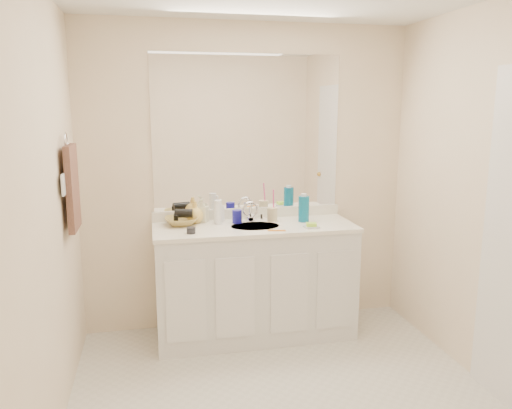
{
  "coord_description": "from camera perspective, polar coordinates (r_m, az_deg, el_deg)",
  "views": [
    {
      "loc": [
        -0.75,
        -2.57,
        1.76
      ],
      "look_at": [
        0.0,
        0.97,
        1.05
      ],
      "focal_mm": 35.0,
      "sensor_mm": 36.0,
      "label": 1
    }
  ],
  "objects": [
    {
      "name": "floor",
      "position": [
        3.2,
        3.93,
        -22.28
      ],
      "size": [
        2.6,
        2.6,
        0.0
      ],
      "primitive_type": "cube",
      "color": "silver",
      "rests_on": "ground"
    },
    {
      "name": "wall_back",
      "position": [
        3.98,
        -0.98,
        3.0
      ],
      "size": [
        2.6,
        0.02,
        2.4
      ],
      "primitive_type": "cube",
      "color": "#FBE5C4",
      "rests_on": "floor"
    },
    {
      "name": "wall_front",
      "position": [
        1.58,
        17.78,
        -10.32
      ],
      "size": [
        2.6,
        0.02,
        2.4
      ],
      "primitive_type": "cube",
      "color": "#FBE5C4",
      "rests_on": "floor"
    },
    {
      "name": "wall_left",
      "position": [
        2.68,
        -23.48,
        -1.9
      ],
      "size": [
        0.02,
        2.6,
        2.4
      ],
      "primitive_type": "cube",
      "color": "#FBE5C4",
      "rests_on": "floor"
    },
    {
      "name": "wall_right",
      "position": [
        3.33,
        26.25,
        0.26
      ],
      "size": [
        0.02,
        2.6,
        2.4
      ],
      "primitive_type": "cube",
      "color": "#FBE5C4",
      "rests_on": "floor"
    },
    {
      "name": "vanity_cabinet",
      "position": [
        3.91,
        -0.15,
        -8.89
      ],
      "size": [
        1.5,
        0.55,
        0.85
      ],
      "primitive_type": "cube",
      "color": "white",
      "rests_on": "floor"
    },
    {
      "name": "countertop",
      "position": [
        3.78,
        -0.16,
        -2.61
      ],
      "size": [
        1.52,
        0.57,
        0.03
      ],
      "primitive_type": "cube",
      "color": "white",
      "rests_on": "vanity_cabinet"
    },
    {
      "name": "backsplash",
      "position": [
        4.01,
        -0.92,
        -0.99
      ],
      "size": [
        1.52,
        0.03,
        0.08
      ],
      "primitive_type": "cube",
      "color": "white",
      "rests_on": "countertop"
    },
    {
      "name": "sink_basin",
      "position": [
        3.76,
        -0.1,
        -2.64
      ],
      "size": [
        0.37,
        0.37,
        0.02
      ],
      "primitive_type": "cylinder",
      "color": "#B8AEA1",
      "rests_on": "countertop"
    },
    {
      "name": "faucet",
      "position": [
        3.91,
        -0.64,
        -1.07
      ],
      "size": [
        0.02,
        0.02,
        0.11
      ],
      "primitive_type": "cylinder",
      "color": "silver",
      "rests_on": "countertop"
    },
    {
      "name": "mirror",
      "position": [
        3.94,
        -0.98,
        8.18
      ],
      "size": [
        1.48,
        0.01,
        1.2
      ],
      "primitive_type": "cube",
      "color": "white",
      "rests_on": "wall_back"
    },
    {
      "name": "blue_mug",
      "position": [
        3.84,
        -2.18,
        -1.39
      ],
      "size": [
        0.1,
        0.1,
        0.1
      ],
      "primitive_type": "cylinder",
      "rotation": [
        0.0,
        0.0,
        0.38
      ],
      "color": "#16148D",
      "rests_on": "countertop"
    },
    {
      "name": "tan_cup",
      "position": [
        3.9,
        1.87,
        -1.14
      ],
      "size": [
        0.1,
        0.1,
        0.11
      ],
      "primitive_type": "cylinder",
      "rotation": [
        0.0,
        0.0,
        -0.4
      ],
      "color": "beige",
      "rests_on": "countertop"
    },
    {
      "name": "toothbrush",
      "position": [
        3.88,
        2.02,
        0.25
      ],
      "size": [
        0.03,
        0.04,
        0.21
      ],
      "primitive_type": "cylinder",
      "rotation": [
        0.14,
        0.0,
        -0.42
      ],
      "color": "#F74190",
      "rests_on": "tan_cup"
    },
    {
      "name": "mouthwash_bottle",
      "position": [
        3.89,
        5.48,
        -0.51
      ],
      "size": [
        0.09,
        0.09,
        0.2
      ],
      "primitive_type": "cylinder",
      "rotation": [
        0.0,
        0.0,
        0.13
      ],
      "color": "#0B668D",
      "rests_on": "countertop"
    },
    {
      "name": "soap_dish",
      "position": [
        3.72,
        6.33,
        -2.57
      ],
      "size": [
        0.12,
        0.1,
        0.01
      ],
      "primitive_type": "cube",
      "rotation": [
        0.0,
        0.0,
        0.15
      ],
      "color": "silver",
      "rests_on": "countertop"
    },
    {
      "name": "green_soap",
      "position": [
        3.71,
        6.34,
        -2.3
      ],
      "size": [
        0.09,
        0.07,
        0.03
      ],
      "primitive_type": "cube",
      "rotation": [
        0.0,
        0.0,
        -0.23
      ],
      "color": "#AAE938",
      "rests_on": "soap_dish"
    },
    {
      "name": "orange_comb",
      "position": [
        3.61,
        2.38,
        -2.98
      ],
      "size": [
        0.13,
        0.06,
        0.01
      ],
      "primitive_type": "cube",
      "rotation": [
        0.0,
        0.0,
        -0.25
      ],
      "color": "orange",
      "rests_on": "countertop"
    },
    {
      "name": "dark_jar",
      "position": [
        3.56,
        -7.43,
        -2.95
      ],
      "size": [
        0.06,
        0.06,
        0.04
      ],
      "primitive_type": "cylinder",
      "rotation": [
        0.0,
        0.0,
        -0.0
      ],
      "color": "black",
      "rests_on": "countertop"
    },
    {
      "name": "extra_white_bottle",
      "position": [
        3.8,
        -4.34,
        -0.9
      ],
      "size": [
        0.06,
        0.06,
        0.18
      ],
      "primitive_type": "cylinder",
      "rotation": [
        0.0,
        0.0,
        -0.06
      ],
      "color": "white",
      "rests_on": "countertop"
    },
    {
      "name": "soap_bottle_white",
      "position": [
        3.9,
        -4.09,
        -0.66
      ],
      "size": [
        0.08,
        0.08,
        0.18
      ],
      "primitive_type": "imported",
      "rotation": [
        0.0,
        0.0,
        -0.28
      ],
      "color": "white",
      "rests_on": "countertop"
    },
    {
      "name": "soap_bottle_cream",
      "position": [
        3.9,
        -6.16,
        -0.63
      ],
      "size": [
        0.11,
        0.11,
        0.18
      ],
      "primitive_type": "imported",
      "rotation": [
        0.0,
        0.0,
        -0.42
      ],
      "color": "beige",
      "rests_on": "countertop"
    },
    {
      "name": "soap_bottle_yellow",
      "position": [
        3.86,
        -7.0,
        -0.88
      ],
      "size": [
        0.17,
        0.17,
        0.17
      ],
      "primitive_type": "imported",
      "rotation": [
        0.0,
        0.0,
        0.35
      ],
      "color": "#EEC55C",
      "rests_on": "countertop"
    },
    {
      "name": "wicker_basket",
      "position": [
        3.82,
        -8.52,
        -1.89
      ],
      "size": [
        0.25,
        0.25,
        0.06
      ],
      "primitive_type": "imported",
      "rotation": [
        0.0,
        0.0,
        0.03
      ],
      "color": "olive",
      "rests_on": "countertop"
    },
    {
      "name": "hair_dryer",
      "position": [
        3.81,
        -8.25,
        -1.0
      ],
      "size": [
        0.14,
        0.1,
        0.07
      ],
      "primitive_type": "cylinder",
      "rotation": [
        0.0,
        1.57,
        -0.23
      ],
      "color": "black",
      "rests_on": "wicker_basket"
    },
    {
      "name": "towel_ring",
      "position": [
        3.39,
        -20.91,
        6.81
      ],
      "size": [
        0.01,
        0.11,
        0.11
      ],
      "primitive_type": "torus",
      "rotation": [
        0.0,
        1.57,
        0.0
      ],
      "color": "silver",
      "rests_on": "wall_left"
    },
    {
      "name": "hand_towel",
      "position": [
        3.42,
        -20.24,
        1.82
      ],
      "size": [
        0.04,
        0.32,
        0.55
      ],
      "primitive_type": "cube",
      "color": "#462D25",
      "rests_on": "towel_ring"
    },
    {
      "name": "switch_plate",
      "position": [
        3.22,
        -21.17,
        2.11
      ],
      "size": [
        0.01,
        0.08,
        0.13
      ],
      "primitive_type": "cube",
      "color": "white",
      "rests_on": "wall_left"
    }
  ]
}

